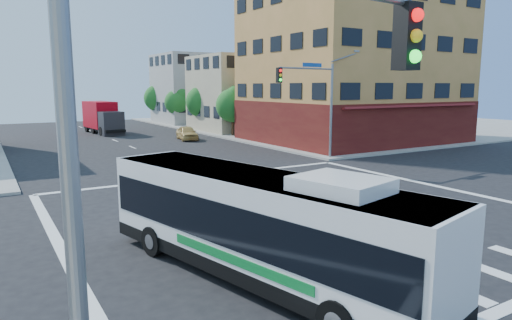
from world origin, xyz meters
TOP-DOWN VIEW (x-y plane):
  - ground at (0.00, 0.00)m, footprint 120.00×120.00m
  - sidewalk_ne at (35.00, 35.00)m, footprint 50.00×50.00m
  - corner_building_ne at (19.99, 18.48)m, footprint 18.10×15.44m
  - building_east_near at (16.98, 33.98)m, footprint 12.06×10.06m
  - building_east_far at (16.98, 47.98)m, footprint 12.06×10.06m
  - signal_mast_ne at (9.08, 10.62)m, footprint 7.91×1.13m
  - signal_mast_sw at (-9.08, -10.64)m, footprint 7.91×1.01m
  - street_tree_a at (11.90, 27.92)m, footprint 3.60×3.60m
  - street_tree_b at (11.90, 35.92)m, footprint 3.80×3.80m
  - street_tree_c at (11.90, 43.92)m, footprint 3.40×3.40m
  - street_tree_d at (11.90, 51.92)m, footprint 4.00×4.00m
  - transit_bus at (-5.14, -4.79)m, footprint 4.91×11.37m
  - box_truck at (0.71, 39.04)m, footprint 3.03×8.25m
  - parked_car at (6.46, 27.88)m, footprint 2.39×4.39m

SIDE VIEW (x-z plane):
  - ground at x=0.00m, z-range 0.00..0.00m
  - sidewalk_ne at x=35.00m, z-range 0.00..0.15m
  - parked_car at x=6.46m, z-range 0.00..1.42m
  - transit_bus at x=-5.14m, z-range -0.04..3.26m
  - box_truck at x=0.71m, z-range -0.05..3.58m
  - street_tree_c at x=11.90m, z-range 0.82..6.11m
  - street_tree_a at x=11.90m, z-range 0.83..6.35m
  - street_tree_b at x=11.90m, z-range 0.85..6.65m
  - street_tree_d at x=11.90m, z-range 0.87..6.90m
  - building_east_near at x=16.98m, z-range 0.01..9.01m
  - signal_mast_ne at x=9.08m, z-range 0.95..9.02m
  - signal_mast_sw at x=-9.08m, z-range 0.95..9.02m
  - building_east_far at x=16.98m, z-range 0.01..10.01m
  - corner_building_ne at x=19.99m, z-range -1.11..12.89m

